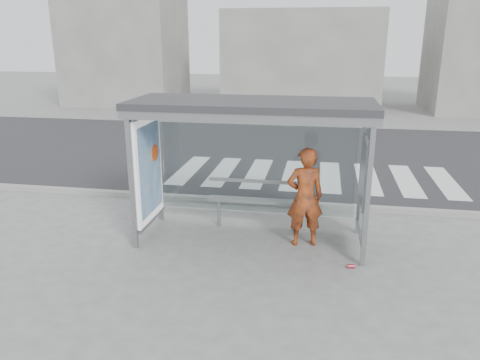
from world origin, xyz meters
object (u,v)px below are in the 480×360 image
Objects in this scene: bus_shelter at (231,135)px; person at (305,197)px; bench at (256,201)px; soda_can at (351,266)px.

person is at bearing -3.27° from bus_shelter.
bus_shelter is 2.22× the size of bench.
person reaches higher than bench.
person reaches higher than soda_can.
bus_shelter is at bearing 157.87° from soda_can.
bus_shelter is 2.32× the size of person.
bench reaches higher than soda_can.
bus_shelter reaches higher than bench.
bench is (0.38, 0.52, -1.40)m from bus_shelter.
soda_can is at bearing -22.13° from bus_shelter.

